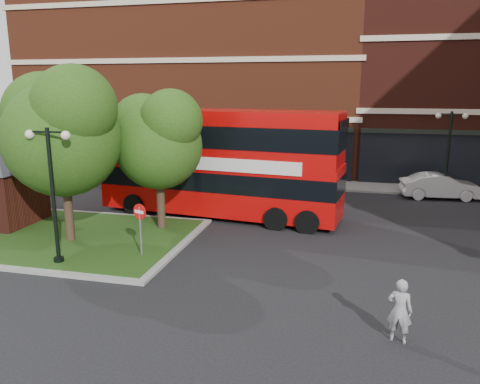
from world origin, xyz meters
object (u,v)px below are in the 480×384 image
(woman, at_px, (400,311))
(car_white, at_px, (440,186))
(bus, at_px, (218,156))
(car_silver, at_px, (235,177))

(woman, height_order, car_white, woman)
(bus, xyz_separation_m, car_silver, (-0.78, 6.42, -2.30))
(bus, bearing_deg, car_white, 36.31)
(bus, relative_size, woman, 7.23)
(woman, height_order, car_silver, woman)
(bus, xyz_separation_m, woman, (7.76, -10.44, -2.17))
(car_silver, xyz_separation_m, car_white, (12.23, 0.00, 0.01))
(bus, distance_m, car_white, 13.32)
(car_silver, relative_size, car_white, 0.96)
(car_white, bearing_deg, woman, 162.05)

